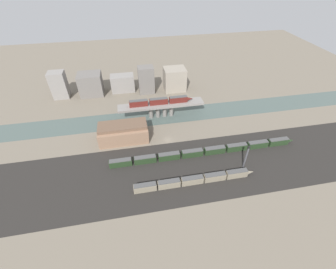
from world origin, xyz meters
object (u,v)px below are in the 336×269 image
object	(u,v)px
warehouse_building	(123,132)
signal_tower	(246,157)
train_on_bridge	(160,101)
train_yard_near	(194,180)
train_yard_mid	(206,151)

from	to	relation	value
warehouse_building	signal_tower	bearing A→B (deg)	-29.90
train_on_bridge	warehouse_building	bearing A→B (deg)	-143.26
signal_tower	train_yard_near	bearing A→B (deg)	-169.46
train_yard_near	train_yard_mid	distance (m)	21.06
train_on_bridge	signal_tower	xyz separation A→B (m)	(34.22, -52.46, -4.66)
train_yard_near	train_yard_mid	bearing A→B (deg)	57.36
train_on_bridge	warehouse_building	world-z (taller)	train_on_bridge
train_on_bridge	warehouse_building	xyz separation A→B (m)	(-24.81, -18.52, -6.77)
train_yard_near	warehouse_building	bearing A→B (deg)	129.03
train_on_bridge	train_yard_mid	size ratio (longest dim) A/B	0.40
train_yard_near	signal_tower	xyz separation A→B (m)	(27.38, 5.10, 5.11)
train_yard_near	warehouse_building	size ratio (longest dim) A/B	2.12
train_yard_near	train_yard_mid	size ratio (longest dim) A/B	0.57
train_on_bridge	train_yard_near	size ratio (longest dim) A/B	0.70
train_yard_mid	warehouse_building	distance (m)	48.09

